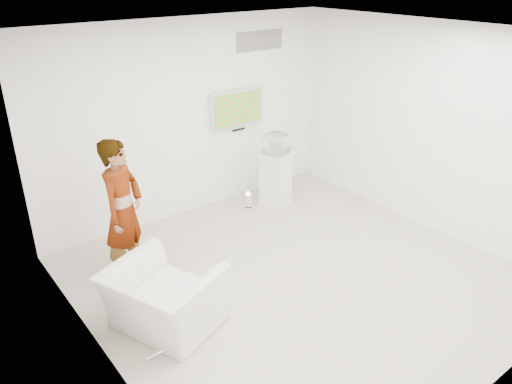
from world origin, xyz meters
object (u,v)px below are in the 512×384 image
Objects in this scene: armchair at (164,299)px; floor_uplight at (248,201)px; tv at (237,108)px; pedestal at (276,180)px; person at (123,211)px.

floor_uplight is (2.44, 1.72, -0.21)m from armchair.
tv is at bearing 70.11° from floor_uplight.
pedestal is (0.26, -0.70, -1.09)m from tv.
person is at bearing -171.38° from pedestal.
tv reaches higher than pedestal.
tv is 3.68m from armchair.
tv is at bearing 110.68° from pedestal.
floor_uplight is (-0.20, -0.55, -1.40)m from tv.
armchair is 1.23× the size of pedestal.
tv reaches higher than floor_uplight.
person is (-2.53, -1.12, -0.63)m from tv.
person reaches higher than pedestal.
floor_uplight is (-0.46, 0.14, -0.30)m from pedestal.
armchair is at bearing -151.52° from pedestal.
tv is 3.24× the size of floor_uplight.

